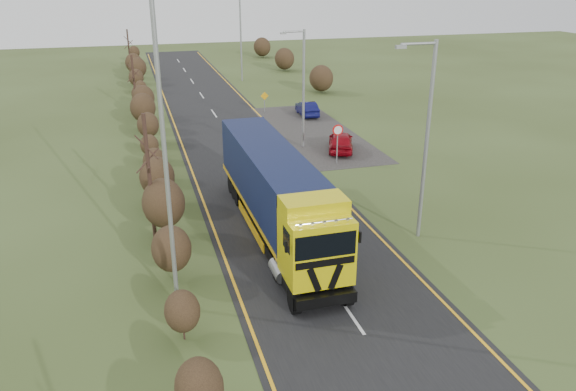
# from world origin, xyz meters

# --- Properties ---
(ground) EXTENTS (160.00, 160.00, 0.00)m
(ground) POSITION_xyz_m (0.00, 0.00, 0.00)
(ground) COLOR #37431C
(ground) RESTS_ON ground
(road) EXTENTS (8.00, 120.00, 0.02)m
(road) POSITION_xyz_m (0.00, 10.00, 0.01)
(road) COLOR black
(road) RESTS_ON ground
(layby) EXTENTS (6.00, 18.00, 0.02)m
(layby) POSITION_xyz_m (6.50, 20.00, 0.01)
(layby) COLOR #282624
(layby) RESTS_ON ground
(lane_markings) EXTENTS (7.52, 116.00, 0.01)m
(lane_markings) POSITION_xyz_m (0.00, 9.69, 0.03)
(lane_markings) COLOR #EFA716
(lane_markings) RESTS_ON road
(hedgerow) EXTENTS (2.24, 102.04, 6.05)m
(hedgerow) POSITION_xyz_m (-6.00, 7.89, 1.62)
(hedgerow) COLOR black
(hedgerow) RESTS_ON ground
(lorry) EXTENTS (2.83, 14.56, 4.05)m
(lorry) POSITION_xyz_m (-0.91, 3.12, 2.30)
(lorry) COLOR black
(lorry) RESTS_ON ground
(car_red_hatchback) EXTENTS (2.94, 4.36, 1.38)m
(car_red_hatchback) POSITION_xyz_m (6.81, 14.74, 0.69)
(car_red_hatchback) COLOR maroon
(car_red_hatchback) RESTS_ON ground
(car_blue_sedan) EXTENTS (1.50, 3.79, 1.23)m
(car_blue_sedan) POSITION_xyz_m (7.66, 25.11, 0.61)
(car_blue_sedan) COLOR #0B0C3F
(car_blue_sedan) RESTS_ON ground
(streetlight_near) EXTENTS (1.93, 0.18, 9.07)m
(streetlight_near) POSITION_xyz_m (5.43, 1.09, 4.99)
(streetlight_near) COLOR gray
(streetlight_near) RESTS_ON ground
(streetlight_mid) EXTENTS (1.73, 0.18, 8.10)m
(streetlight_mid) POSITION_xyz_m (4.51, 16.46, 4.44)
(streetlight_mid) COLOR gray
(streetlight_mid) RESTS_ON ground
(streetlight_far) EXTENTS (2.13, 0.20, 10.07)m
(streetlight_far) POSITION_xyz_m (5.43, 42.95, 5.58)
(streetlight_far) COLOR gray
(streetlight_far) RESTS_ON ground
(left_pole) EXTENTS (0.16, 0.16, 11.05)m
(left_pole) POSITION_xyz_m (-6.04, -1.97, 5.52)
(left_pole) COLOR gray
(left_pole) RESTS_ON ground
(speed_sign) EXTENTS (0.72, 0.10, 2.61)m
(speed_sign) POSITION_xyz_m (5.60, 12.24, 1.85)
(speed_sign) COLOR gray
(speed_sign) RESTS_ON ground
(warning_board) EXTENTS (0.71, 0.11, 1.86)m
(warning_board) POSITION_xyz_m (4.38, 27.13, 1.13)
(warning_board) COLOR gray
(warning_board) RESTS_ON ground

